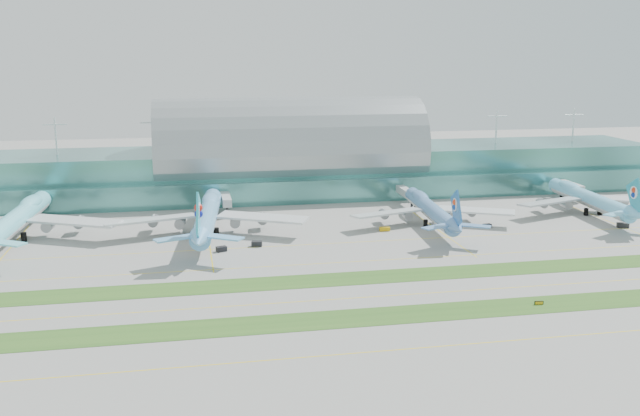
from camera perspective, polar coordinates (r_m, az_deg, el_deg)
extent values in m
plane|color=gray|center=(203.52, 2.93, -5.81)|extent=(700.00, 700.00, 0.00)
cube|color=#3D7A75|center=(325.35, -2.49, 3.02)|extent=(340.00, 42.00, 20.00)
cube|color=#3D7A75|center=(302.92, -1.82, 1.34)|extent=(340.00, 8.00, 10.00)
ellipsoid|color=#9EA5A8|center=(323.82, -2.51, 4.76)|extent=(340.00, 46.20, 16.17)
cylinder|color=white|center=(322.82, -2.52, 6.17)|extent=(0.80, 0.80, 16.00)
cube|color=#B2B7B7|center=(294.56, -22.27, 0.16)|extent=(3.50, 22.00, 3.00)
cylinder|color=black|center=(285.73, -22.59, -0.95)|extent=(1.00, 1.00, 4.00)
cube|color=#B2B7B7|center=(288.88, -7.55, 0.78)|extent=(3.50, 22.00, 3.00)
cylinder|color=black|center=(279.87, -7.41, -0.34)|extent=(1.00, 1.00, 4.00)
cube|color=#B2B7B7|center=(302.31, 6.78, 1.33)|extent=(3.50, 22.00, 3.00)
cylinder|color=black|center=(293.71, 7.35, 0.28)|extent=(1.00, 1.00, 4.00)
cube|color=#B2B7B7|center=(332.53, 19.21, 1.74)|extent=(3.50, 22.00, 3.00)
cylinder|color=black|center=(324.74, 20.03, 0.80)|extent=(1.00, 1.00, 4.00)
cube|color=#2D591E|center=(178.06, 5.09, -8.59)|extent=(420.00, 12.00, 0.08)
cube|color=#2D591E|center=(205.35, 2.80, -5.63)|extent=(420.00, 12.00, 0.08)
cube|color=yellow|center=(160.42, 7.07, -11.12)|extent=(420.00, 0.35, 0.01)
cube|color=yellow|center=(190.70, 3.93, -7.12)|extent=(420.00, 0.35, 0.01)
cube|color=yellow|center=(220.20, 1.82, -4.36)|extent=(420.00, 0.35, 0.01)
cube|color=yellow|center=(240.85, 0.67, -2.86)|extent=(420.00, 0.35, 0.01)
cylinder|color=#6EE0F3|center=(266.40, -23.14, -0.88)|extent=(11.76, 68.98, 6.87)
ellipsoid|color=#6EE0F3|center=(284.06, -22.11, 0.39)|extent=(8.00, 21.29, 4.89)
cone|color=#6EE0F3|center=(301.23, -21.22, 0.75)|extent=(7.24, 6.01, 6.87)
cube|color=silver|center=(259.41, -19.04, -0.99)|extent=(33.50, 22.11, 1.35)
cylinder|color=gray|center=(266.71, -19.79, -1.20)|extent=(4.19, 6.34, 3.77)
cylinder|color=black|center=(291.97, -21.65, -0.66)|extent=(1.99, 1.99, 3.32)
cylinder|color=black|center=(264.42, -23.99, -2.19)|extent=(1.99, 1.99, 3.32)
cylinder|color=black|center=(262.50, -22.61, -2.17)|extent=(1.99, 1.99, 3.32)
cylinder|color=#6CB4ED|center=(254.63, -9.01, -0.63)|extent=(13.52, 67.36, 6.70)
ellipsoid|color=#6CB4ED|center=(272.51, -8.76, 0.65)|extent=(8.42, 20.92, 4.78)
cone|color=#6CB4ED|center=(289.83, -8.53, 1.01)|extent=(7.22, 6.06, 6.70)
cone|color=#6CB4ED|center=(217.74, -9.68, -2.58)|extent=(7.33, 10.33, 6.37)
cube|color=silver|center=(254.80, -13.40, -0.91)|extent=(33.42, 16.83, 1.32)
cylinder|color=gray|center=(260.27, -12.14, -1.08)|extent=(4.26, 6.29, 3.68)
cube|color=silver|center=(251.96, -4.62, -0.75)|extent=(32.47, 22.36, 1.32)
cylinder|color=gray|center=(258.19, -5.70, -0.97)|extent=(4.26, 6.29, 3.68)
cube|color=#30BCD9|center=(218.16, -9.70, -0.70)|extent=(2.10, 14.20, 15.58)
cylinder|color=silver|center=(218.85, -9.70, -0.22)|extent=(1.50, 5.26, 5.19)
cylinder|color=black|center=(280.50, -8.63, -0.43)|extent=(1.95, 1.95, 3.24)
cylinder|color=black|center=(251.89, -9.77, -1.97)|extent=(1.95, 1.95, 3.24)
cylinder|color=black|center=(251.41, -8.30, -1.94)|extent=(1.95, 1.95, 3.24)
cylinder|color=#5A8BC6|center=(268.46, 8.85, -0.13)|extent=(10.12, 58.27, 5.80)
ellipsoid|color=#5A8BC6|center=(283.45, 8.00, 0.91)|extent=(6.81, 18.00, 4.13)
cone|color=#5A8BC6|center=(298.02, 7.28, 1.19)|extent=(6.13, 5.10, 5.80)
cone|color=#5A8BC6|center=(237.68, 10.93, -1.60)|extent=(6.12, 8.81, 5.51)
cube|color=silver|center=(262.84, 5.41, -0.39)|extent=(28.88, 15.25, 1.14)
cylinder|color=gray|center=(268.97, 6.06, -0.54)|extent=(3.56, 5.37, 3.18)
cube|color=silver|center=(271.73, 12.38, -0.20)|extent=(28.28, 18.75, 1.14)
cylinder|color=gray|center=(275.51, 11.20, -0.39)|extent=(3.56, 5.37, 3.18)
cube|color=blue|center=(238.06, 10.86, -0.12)|extent=(1.48, 12.30, 13.49)
cylinder|color=white|center=(238.63, 10.80, 0.26)|extent=(1.18, 4.54, 4.49)
cylinder|color=black|center=(290.18, 7.68, 0.00)|extent=(1.68, 1.68, 2.81)
cylinder|color=black|center=(265.20, 8.45, -1.23)|extent=(1.68, 1.68, 2.81)
cylinder|color=black|center=(266.69, 9.61, -1.19)|extent=(1.68, 1.68, 2.81)
cylinder|color=#6FCBF5|center=(303.57, 20.72, 0.71)|extent=(9.01, 59.85, 5.96)
ellipsoid|color=#6FCBF5|center=(317.71, 19.32, 1.62)|extent=(6.58, 18.39, 4.25)
cone|color=#6FCBF5|center=(331.53, 18.10, 1.85)|extent=(6.20, 5.11, 5.96)
cone|color=#6FCBF5|center=(274.99, 24.04, -0.51)|extent=(6.10, 8.93, 5.66)
cube|color=silver|center=(294.10, 17.92, 0.47)|extent=(29.63, 16.27, 1.17)
cylinder|color=#999DA1|center=(300.95, 18.22, 0.33)|extent=(3.54, 5.45, 3.27)
cube|color=silver|center=(310.65, 23.69, 0.64)|extent=(29.21, 18.73, 1.17)
cylinder|color=#999DA1|center=(313.17, 22.49, 0.46)|extent=(3.54, 5.45, 3.27)
cube|color=teal|center=(275.39, 23.94, 0.81)|extent=(1.22, 12.65, 13.86)
cylinder|color=white|center=(275.92, 23.87, 1.14)|extent=(1.10, 4.65, 4.62)
cylinder|color=black|center=(324.04, 18.77, 0.77)|extent=(1.73, 1.73, 2.89)
cylinder|color=black|center=(299.79, 20.51, -0.29)|extent=(1.73, 1.73, 2.89)
cylinder|color=black|center=(302.56, 21.48, -0.25)|extent=(1.73, 1.73, 2.89)
cube|color=black|center=(233.68, -7.89, -3.26)|extent=(3.75, 2.95, 1.63)
cube|color=black|center=(238.27, -5.08, -2.86)|extent=(3.84, 2.82, 1.74)
cube|color=#D1A00C|center=(258.16, 5.20, -1.68)|extent=(3.72, 1.85, 1.42)
cube|color=black|center=(268.99, 13.23, -1.40)|extent=(3.33, 2.32, 1.35)
cube|color=black|center=(284.57, 23.07, -1.28)|extent=(4.47, 3.14, 1.76)
cube|color=black|center=(193.05, 17.11, -7.27)|extent=(2.36, 0.52, 0.99)
cube|color=yellow|center=(192.91, 17.13, -7.28)|extent=(1.98, 0.29, 0.72)
cylinder|color=black|center=(192.86, 16.88, -7.36)|extent=(0.11, 0.11, 0.45)
cylinder|color=black|center=(193.43, 17.33, -7.33)|extent=(0.11, 0.11, 0.45)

